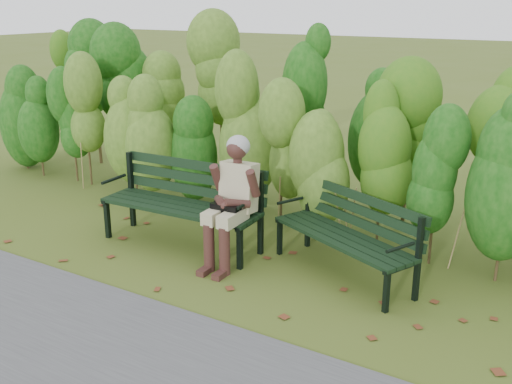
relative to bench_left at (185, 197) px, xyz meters
The scene contains 7 objects.
ground 1.11m from the bench_left, 19.99° to the right, with size 80.00×80.00×0.00m, color #4B5C1C.
footpath 2.74m from the bench_left, 70.23° to the right, with size 60.00×2.50×0.01m, color #474749.
hedge_band 1.92m from the bench_left, 59.28° to the left, with size 11.04×1.67×2.42m.
leaf_litter 1.40m from the bench_left, 18.73° to the right, with size 5.25×2.27×0.01m.
bench_left is the anchor object (origin of this frame).
bench_right 1.90m from the bench_left, ahead, with size 1.70×1.14×0.81m.
seated_woman 0.78m from the bench_left, 12.05° to the right, with size 0.53×0.77×1.33m.
Camera 1 is at (3.06, -4.65, 2.63)m, focal length 42.00 mm.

